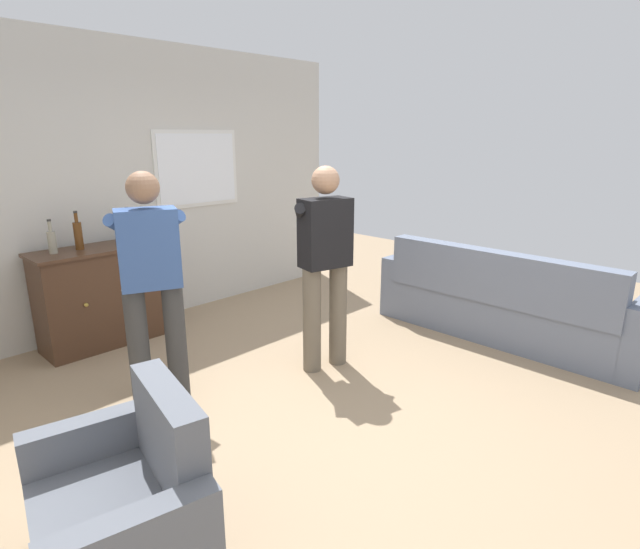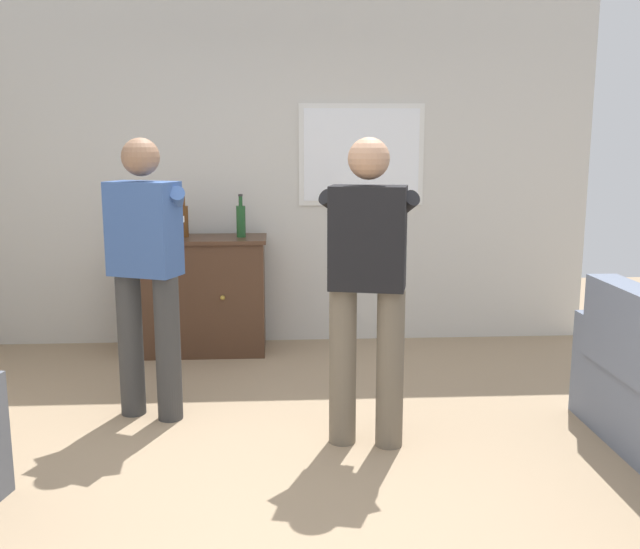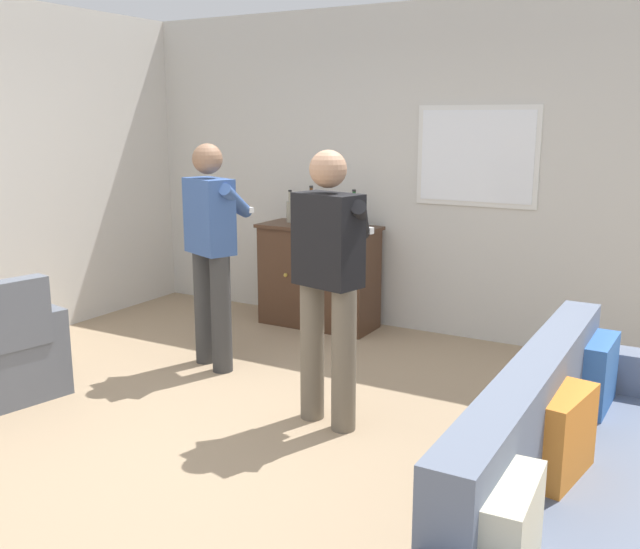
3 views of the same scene
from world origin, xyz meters
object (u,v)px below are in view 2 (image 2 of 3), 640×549
object	(u,v)px
bottle_wine_green	(184,220)
sideboard_cabinet	(198,295)
bottle_liquor_amber	(155,223)
person_standing_right	(368,278)
person_standing_left	(147,265)
bottle_spirits_clear	(241,220)

from	to	relation	value
bottle_wine_green	sideboard_cabinet	bearing A→B (deg)	-20.97
sideboard_cabinet	bottle_wine_green	world-z (taller)	bottle_wine_green
bottle_liquor_amber	person_standing_right	xyz separation A→B (m)	(1.43, -1.86, -0.09)
person_standing_left	person_standing_right	size ratio (longest dim) A/B	1.00
bottle_wine_green	person_standing_right	world-z (taller)	person_standing_right
bottle_liquor_amber	bottle_wine_green	bearing A→B (deg)	0.50
bottle_spirits_clear	person_standing_right	xyz separation A→B (m)	(0.76, -1.82, -0.12)
bottle_wine_green	person_standing_right	distance (m)	2.22
bottle_liquor_amber	person_standing_left	xyz separation A→B (m)	(0.18, -1.38, -0.09)
bottle_liquor_amber	sideboard_cabinet	bearing A→B (deg)	-6.45
sideboard_cabinet	person_standing_right	distance (m)	2.19
bottle_liquor_amber	person_standing_left	size ratio (longest dim) A/B	0.18
bottle_liquor_amber	bottle_spirits_clear	distance (m)	0.67
bottle_wine_green	bottle_spirits_clear	world-z (taller)	bottle_wine_green
bottle_spirits_clear	person_standing_right	size ratio (longest dim) A/B	0.20
bottle_liquor_amber	bottle_spirits_clear	size ratio (longest dim) A/B	0.88
sideboard_cabinet	bottle_spirits_clear	bearing A→B (deg)	0.40
bottle_spirits_clear	person_standing_left	bearing A→B (deg)	-110.05
sideboard_cabinet	person_standing_left	xyz separation A→B (m)	(-0.15, -1.34, 0.47)
bottle_wine_green	person_standing_right	xyz separation A→B (m)	(1.21, -1.86, -0.12)
person_standing_left	person_standing_right	world-z (taller)	same
bottle_spirits_clear	person_standing_right	distance (m)	1.98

